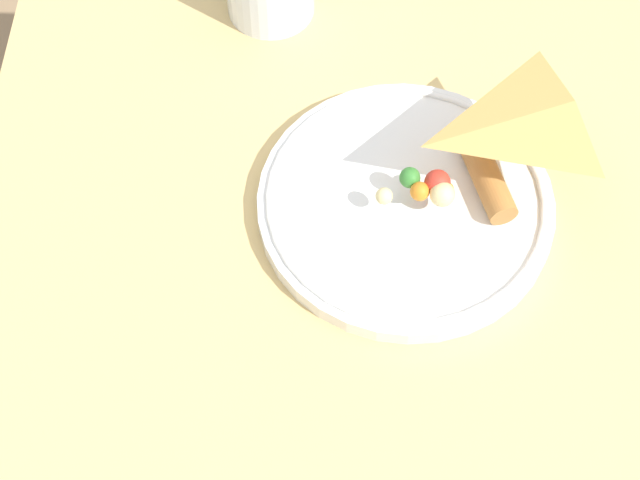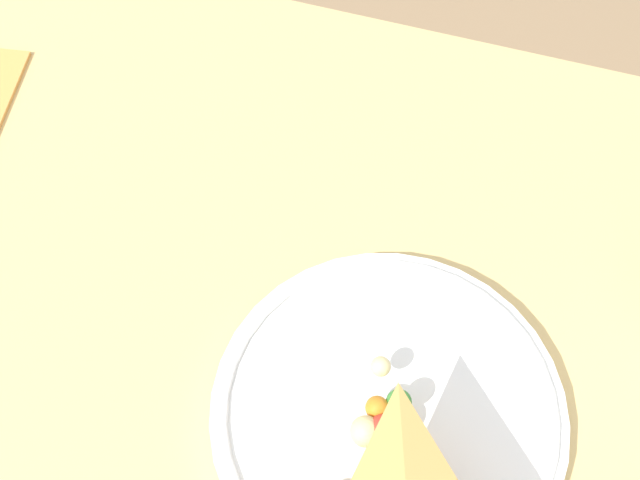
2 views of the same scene
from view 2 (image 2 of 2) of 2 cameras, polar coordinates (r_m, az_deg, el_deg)
The scene contains 2 objects.
dining_table at distance 0.71m, azimuth 0.53°, elevation -12.10°, with size 1.19×0.68×0.77m.
plate_pizza at distance 0.57m, azimuth 4.90°, elevation -12.32°, with size 0.25×0.25×0.05m.
Camera 2 is at (0.06, -0.21, 1.32)m, focal length 45.00 mm.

